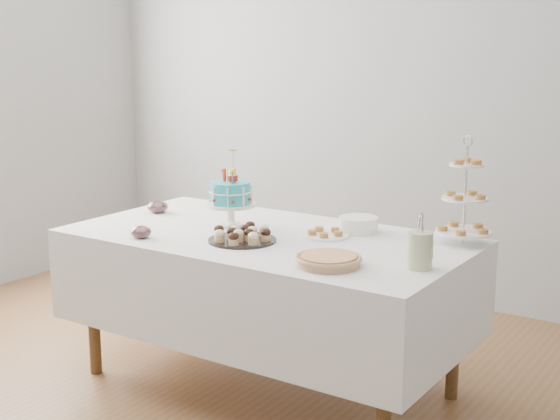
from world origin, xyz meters
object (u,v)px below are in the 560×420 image
Objects in this scene: birthday_cake at (231,206)px; plate_stack at (358,224)px; jam_bowl_a at (141,232)px; tiered_stand at (465,199)px; jam_bowl_b at (158,207)px; pastry_plate at (326,234)px; utensil_pitcher at (420,249)px; table at (267,280)px; cupcake_tray at (242,234)px; pie at (329,260)px.

plate_stack is at bearing 38.34° from birthday_cake.
plate_stack is 1.04m from jam_bowl_a.
tiered_stand is 1.65m from jam_bowl_b.
plate_stack is 0.86× the size of pastry_plate.
utensil_pitcher is (0.50, -0.42, 0.05)m from plate_stack.
cupcake_tray is at bearing -98.93° from table.
plate_stack is (-0.18, 0.59, 0.01)m from pie.
cupcake_tray is at bearing -128.10° from plate_stack.
tiered_stand is 0.54m from plate_stack.
tiered_stand is at bearing 93.95° from utensil_pitcher.
tiered_stand is at bearing 9.85° from jam_bowl_b.
table is 0.90m from utensil_pitcher.
tiered_stand reaches higher than utensil_pitcher.
jam_bowl_b is (-0.78, 0.09, 0.26)m from table.
cupcake_tray is 0.40m from pastry_plate.
jam_bowl_b reaches higher than pastry_plate.
utensil_pitcher is at bearing 11.06° from jam_bowl_a.
birthday_cake is at bearing 175.12° from utensil_pitcher.
tiered_stand is 2.21× the size of pastry_plate.
pastry_plate is at bearing 46.38° from cupcake_tray.
table is at bearing -156.27° from tiered_stand.
pastry_plate is (-0.08, -0.17, -0.02)m from plate_stack.
pie is 0.62m from plate_stack.
table is 4.98× the size of birthday_cake.
table is at bearing -138.34° from plate_stack.
pastry_plate is at bearing -157.77° from tiered_stand.
table is 0.64m from pie.
jam_bowl_a is at bearing -150.22° from tiered_stand.
pastry_plate is (0.25, 0.13, 0.24)m from table.
birthday_cake is 1.66× the size of utensil_pitcher.
table is 0.42m from birthday_cake.
pastry_plate is at bearing 35.26° from jam_bowl_a.
tiered_stand is 2.13× the size of utensil_pitcher.
utensil_pitcher reaches higher than plate_stack.
tiered_stand is at bearing 31.62° from birthday_cake.
table is at bearing 39.13° from jam_bowl_a.
jam_bowl_a is (-0.46, -0.37, 0.25)m from table.
pie is at bearing -58.28° from pastry_plate.
table is 8.58× the size of pastry_plate.
cupcake_tray is at bearing -27.80° from birthday_cake.
pastry_plate is (-0.59, -0.24, -0.19)m from tiered_stand.
table is 19.49× the size of jam_bowl_a.
jam_bowl_a is (-1.30, -0.74, -0.18)m from tiered_stand.
cupcake_tray is at bearing 166.55° from pie.
table is at bearing -6.48° from jam_bowl_b.
utensil_pitcher reaches higher than jam_bowl_b.
pie is 0.56× the size of tiered_stand.
pie is at bearing -29.60° from table.
jam_bowl_b is at bearing -169.15° from birthday_cake.
utensil_pitcher is (0.33, 0.17, 0.06)m from pie.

